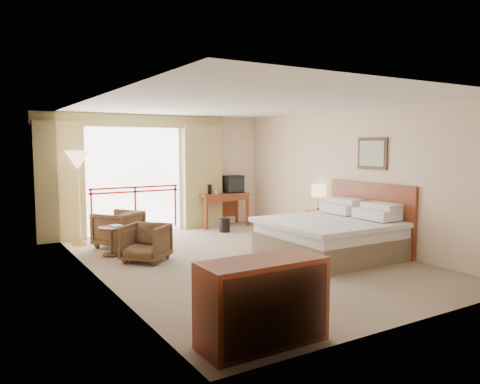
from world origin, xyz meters
TOP-DOWN VIEW (x-y plane):
  - floor at (0.00, 0.00)m, footprint 7.00×7.00m
  - ceiling at (0.00, 0.00)m, footprint 7.00×7.00m
  - wall_back at (0.00, 3.50)m, footprint 5.00×0.00m
  - wall_front at (0.00, -3.50)m, footprint 5.00×0.00m
  - wall_left at (-2.50, 0.00)m, footprint 0.00×7.00m
  - wall_right at (2.50, 0.00)m, footprint 0.00×7.00m
  - balcony_door at (-0.80, 3.48)m, footprint 2.40×0.00m
  - balcony_railing at (-0.80, 3.46)m, footprint 2.09×0.03m
  - curtain_left at (-2.45, 3.35)m, footprint 1.00×0.26m
  - curtain_right at (0.85, 3.35)m, footprint 1.00×0.26m
  - valance at (-0.80, 3.38)m, footprint 4.40×0.22m
  - hvac_vent at (1.30, 3.47)m, footprint 0.50×0.04m
  - bed at (1.50, -0.60)m, footprint 2.13×2.06m
  - headboard at (2.46, -0.60)m, footprint 0.06×2.10m
  - framed_art at (2.47, -0.60)m, footprint 0.04×0.72m
  - nightstand at (2.41, 0.78)m, footprint 0.42×0.50m
  - table_lamp at (2.41, 0.83)m, footprint 0.31×0.31m
  - phone at (2.36, 0.63)m, footprint 0.24×0.21m
  - desk at (1.34, 3.27)m, footprint 1.26×0.61m
  - tv at (1.64, 3.21)m, footprint 0.48×0.38m
  - coffee_maker at (0.99, 3.22)m, footprint 0.13×0.13m
  - cup at (1.14, 3.17)m, footprint 0.08×0.08m
  - wastebasket at (1.00, 2.47)m, footprint 0.31×0.31m
  - armchair_far at (-1.59, 2.16)m, footprint 1.08×1.09m
  - armchair_near at (-1.52, 0.77)m, footprint 1.00×1.00m
  - side_table at (-1.91, 1.49)m, footprint 0.48×0.48m
  - book at (-1.91, 1.49)m, footprint 0.21×0.26m
  - floor_lamp at (-2.19, 2.78)m, footprint 0.49×0.49m
  - dresser at (-1.69, -3.10)m, footprint 1.31×0.56m

SIDE VIEW (x-z plane):
  - floor at x=0.00m, z-range 0.00..0.00m
  - armchair_far at x=-1.59m, z-range -0.36..0.36m
  - armchair_near at x=-1.52m, z-range -0.33..0.33m
  - wastebasket at x=1.00m, z-range 0.00..0.31m
  - nightstand at x=2.41m, z-range 0.00..0.59m
  - side_table at x=-1.91m, z-range 0.10..0.63m
  - bed at x=1.50m, z-range -0.11..0.86m
  - dresser at x=-1.69m, z-range 0.00..0.87m
  - book at x=-1.91m, z-range 0.52..0.54m
  - phone at x=2.36m, z-range 0.59..0.68m
  - desk at x=1.34m, z-range 0.23..1.05m
  - headboard at x=2.46m, z-range 0.00..1.30m
  - balcony_railing at x=-0.80m, z-range 0.30..1.32m
  - cup at x=1.14m, z-range 0.82..0.91m
  - coffee_maker at x=0.99m, z-range 0.82..1.05m
  - table_lamp at x=2.41m, z-range 0.74..1.29m
  - tv at x=1.64m, z-range 0.82..1.25m
  - balcony_door at x=-0.80m, z-range 0.00..2.40m
  - curtain_left at x=-2.45m, z-range 0.00..2.50m
  - curtain_right at x=0.85m, z-range 0.00..2.50m
  - wall_left at x=-2.50m, z-range -2.15..4.85m
  - wall_right at x=2.50m, z-range -2.15..4.85m
  - wall_back at x=0.00m, z-range -1.15..3.85m
  - wall_front at x=0.00m, z-range -1.15..3.85m
  - floor_lamp at x=-2.19m, z-range 0.69..2.59m
  - framed_art at x=2.47m, z-range 1.55..2.15m
  - hvac_vent at x=1.30m, z-range 2.10..2.60m
  - valance at x=-0.80m, z-range 2.41..2.69m
  - ceiling at x=0.00m, z-range 2.70..2.70m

